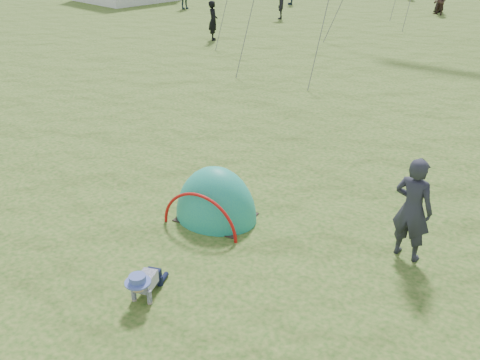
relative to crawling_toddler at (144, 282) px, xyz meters
The scene contains 7 objects.
ground 0.73m from the crawling_toddler, 59.76° to the left, with size 140.00×140.00×0.00m, color #1C4B12.
crawling_toddler is the anchor object (origin of this frame).
popup_tent 2.62m from the crawling_toddler, 103.25° to the left, with size 1.63×1.34×2.11m, color teal.
standing_adult 4.50m from the crawling_toddler, 50.03° to the left, with size 0.67×0.44×1.84m, color #262632.
crowd_person_1 29.52m from the crawling_toddler, 98.75° to the left, with size 0.78×0.61×1.61m, color #382421.
crowd_person_6 19.16m from the crawling_toddler, 124.93° to the left, with size 0.65×0.43×1.79m, color black.
crowd_person_9 25.24m from the crawling_toddler, 117.03° to the left, with size 1.04×0.60×1.62m, color black.
Camera 1 is at (4.67, -5.10, 5.25)m, focal length 40.00 mm.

